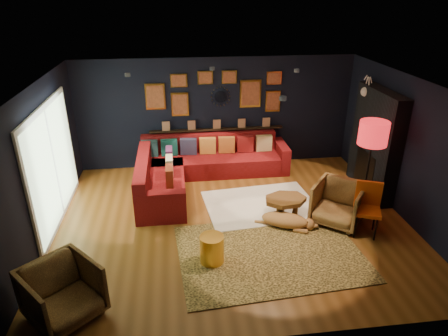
{
  "coord_description": "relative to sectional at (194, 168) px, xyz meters",
  "views": [
    {
      "loc": [
        -0.96,
        -6.34,
        4.05
      ],
      "look_at": [
        -0.13,
        0.3,
        0.99
      ],
      "focal_mm": 32.0,
      "sensor_mm": 36.0,
      "label": 1
    }
  ],
  "objects": [
    {
      "name": "floor",
      "position": [
        0.61,
        -1.81,
        -0.32
      ],
      "size": [
        6.5,
        6.5,
        0.0
      ],
      "primitive_type": "plane",
      "color": "brown",
      "rests_on": "ground"
    },
    {
      "name": "room_walls",
      "position": [
        0.61,
        -1.81,
        1.27
      ],
      "size": [
        6.5,
        6.5,
        6.5
      ],
      "color": "black",
      "rests_on": "ground"
    },
    {
      "name": "sectional",
      "position": [
        0.0,
        0.0,
        0.0
      ],
      "size": [
        3.41,
        2.69,
        0.86
      ],
      "color": "maroon",
      "rests_on": "ground"
    },
    {
      "name": "ledge",
      "position": [
        0.61,
        0.87,
        0.6
      ],
      "size": [
        3.2,
        0.12,
        0.04
      ],
      "primitive_type": "cube",
      "color": "black",
      "rests_on": "room_walls"
    },
    {
      "name": "gallery_wall",
      "position": [
        0.6,
        0.91,
        1.48
      ],
      "size": [
        3.15,
        0.04,
        1.02
      ],
      "color": "gold",
      "rests_on": "room_walls"
    },
    {
      "name": "sunburst_mirror",
      "position": [
        0.71,
        0.91,
        1.38
      ],
      "size": [
        0.47,
        0.16,
        0.47
      ],
      "color": "silver",
      "rests_on": "room_walls"
    },
    {
      "name": "fireplace",
      "position": [
        3.71,
        -0.91,
        0.7
      ],
      "size": [
        0.31,
        1.6,
        2.2
      ],
      "color": "black",
      "rests_on": "ground"
    },
    {
      "name": "deer_head",
      "position": [
        3.75,
        -0.41,
        1.73
      ],
      "size": [
        0.5,
        0.28,
        0.45
      ],
      "color": "white",
      "rests_on": "fireplace"
    },
    {
      "name": "sliding_door",
      "position": [
        -2.6,
        -1.21,
        0.78
      ],
      "size": [
        0.06,
        2.8,
        2.2
      ],
      "color": "white",
      "rests_on": "ground"
    },
    {
      "name": "ceiling_spots",
      "position": [
        0.61,
        -1.01,
        2.24
      ],
      "size": [
        3.3,
        2.5,
        0.06
      ],
      "color": "black",
      "rests_on": "room_walls"
    },
    {
      "name": "shag_rug",
      "position": [
        1.27,
        -1.27,
        -0.31
      ],
      "size": [
        2.34,
        1.8,
        0.03
      ],
      "primitive_type": "cube",
      "rotation": [
        0.0,
        0.0,
        0.1
      ],
      "color": "white",
      "rests_on": "ground"
    },
    {
      "name": "leopard_rug",
      "position": [
        1.09,
        -2.84,
        -0.31
      ],
      "size": [
        3.14,
        2.35,
        0.02
      ],
      "primitive_type": "cube",
      "rotation": [
        0.0,
        0.0,
        0.07
      ],
      "color": "tan",
      "rests_on": "ground"
    },
    {
      "name": "coffee_table",
      "position": [
        1.61,
        -1.8,
        0.04
      ],
      "size": [
        0.89,
        0.71,
        0.41
      ],
      "rotation": [
        0.0,
        0.0,
        0.12
      ],
      "color": "#563718",
      "rests_on": "shag_rug"
    },
    {
      "name": "pouf",
      "position": [
        -0.69,
        -0.31,
        -0.12
      ],
      "size": [
        0.54,
        0.54,
        0.35
      ],
      "primitive_type": "cylinder",
      "color": "maroon",
      "rests_on": "shag_rug"
    },
    {
      "name": "armchair_left",
      "position": [
        -1.94,
        -3.86,
        0.11
      ],
      "size": [
        1.16,
        1.16,
        0.87
      ],
      "primitive_type": "imported",
      "rotation": [
        0.0,
        0.0,
        0.72
      ],
      "color": "#CA9449",
      "rests_on": "ground"
    },
    {
      "name": "armchair_right",
      "position": [
        2.54,
        -2.05,
        0.11
      ],
      "size": [
        1.15,
        1.14,
        0.87
      ],
      "primitive_type": "imported",
      "rotation": [
        0.0,
        0.0,
        -0.67
      ],
      "color": "#CA9449",
      "rests_on": "ground"
    },
    {
      "name": "gold_stool",
      "position": [
        0.11,
        -2.95,
        -0.08
      ],
      "size": [
        0.39,
        0.39,
        0.48
      ],
      "primitive_type": "cylinder",
      "color": "gold",
      "rests_on": "ground"
    },
    {
      "name": "orange_chair",
      "position": [
        2.92,
        -2.41,
        0.24
      ],
      "size": [
        0.58,
        0.58,
        0.95
      ],
      "rotation": [
        0.0,
        0.0,
        -0.39
      ],
      "color": "black",
      "rests_on": "ground"
    },
    {
      "name": "floor_lamp",
      "position": [
        3.11,
        -1.86,
        1.28
      ],
      "size": [
        0.52,
        0.52,
        1.89
      ],
      "color": "black",
      "rests_on": "ground"
    },
    {
      "name": "dog",
      "position": [
        1.54,
        -2.1,
        -0.12
      ],
      "size": [
        1.29,
        0.99,
        0.37
      ],
      "primitive_type": null,
      "rotation": [
        0.0,
        0.0,
        -0.41
      ],
      "color": "#B18449",
      "rests_on": "leopard_rug"
    }
  ]
}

